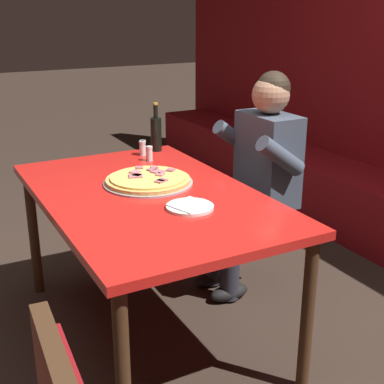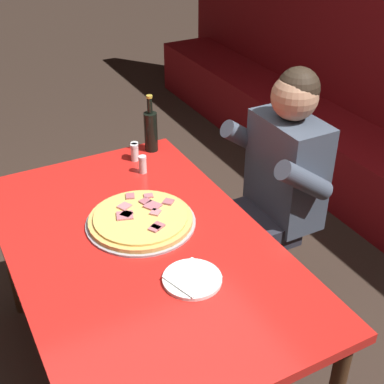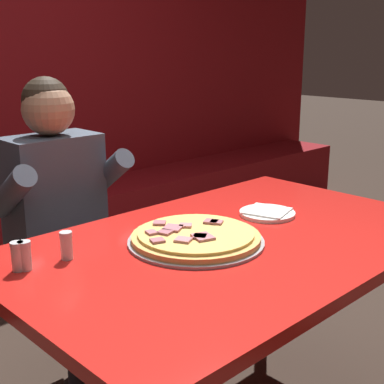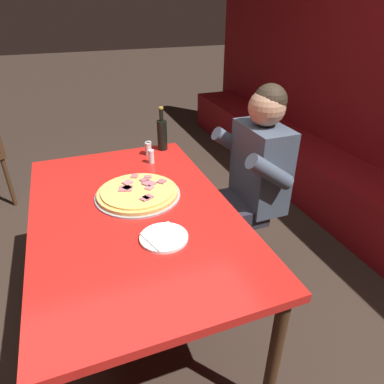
% 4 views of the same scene
% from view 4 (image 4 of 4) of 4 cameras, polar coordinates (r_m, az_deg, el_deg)
% --- Properties ---
extents(ground_plane, '(24.00, 24.00, 0.00)m').
position_cam_4_polar(ground_plane, '(2.21, -8.11, -19.98)').
color(ground_plane, '#33261E').
extents(main_dining_table, '(1.53, 0.95, 0.77)m').
position_cam_4_polar(main_dining_table, '(1.74, -9.73, -4.91)').
color(main_dining_table, '#422816').
rests_on(main_dining_table, ground_plane).
extents(pizza, '(0.44, 0.44, 0.05)m').
position_cam_4_polar(pizza, '(1.81, -9.02, -0.12)').
color(pizza, '#9E9EA3').
rests_on(pizza, main_dining_table).
extents(plate_white_paper, '(0.21, 0.21, 0.02)m').
position_cam_4_polar(plate_white_paper, '(1.49, -4.71, -7.51)').
color(plate_white_paper, white).
rests_on(plate_white_paper, main_dining_table).
extents(beer_bottle, '(0.07, 0.07, 0.29)m').
position_cam_4_polar(beer_bottle, '(2.33, -5.01, 9.62)').
color(beer_bottle, black).
rests_on(beer_bottle, main_dining_table).
extents(shaker_black_pepper, '(0.04, 0.04, 0.09)m').
position_cam_4_polar(shaker_black_pepper, '(2.29, -7.23, 7.22)').
color(shaker_black_pepper, silver).
rests_on(shaker_black_pepper, main_dining_table).
extents(shaker_oregano, '(0.04, 0.04, 0.09)m').
position_cam_4_polar(shaker_oregano, '(2.15, -6.81, 5.78)').
color(shaker_oregano, silver).
rests_on(shaker_oregano, main_dining_table).
extents(shaker_parmesan, '(0.04, 0.04, 0.09)m').
position_cam_4_polar(shaker_parmesan, '(2.27, -7.34, 7.04)').
color(shaker_parmesan, silver).
rests_on(shaker_parmesan, main_dining_table).
extents(diner_seated_blue_shirt, '(0.53, 0.53, 1.27)m').
position_cam_4_polar(diner_seated_blue_shirt, '(2.12, 9.18, 2.01)').
color(diner_seated_blue_shirt, black).
rests_on(diner_seated_blue_shirt, ground_plane).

